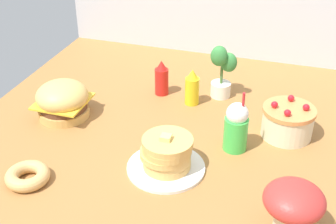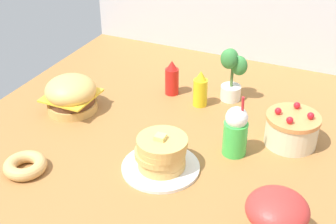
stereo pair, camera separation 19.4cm
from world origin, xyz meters
TOP-DOWN VIEW (x-y plane):
  - ground_plane at (0.00, 0.00)m, footprint 1.90×2.19m
  - burger at (-0.56, 0.15)m, footprint 0.25×0.25m
  - pancake_stack at (0.04, -0.10)m, footprint 0.32×0.32m
  - layer_cake at (0.48, 0.30)m, footprint 0.23×0.23m
  - ketchup_bottle at (-0.18, 0.50)m, footprint 0.07×0.07m
  - mustard_bottle at (-0.00, 0.45)m, footprint 0.07×0.07m
  - cream_soda_cup at (0.28, 0.13)m, footprint 0.10×0.10m
  - donut_pink_glaze at (-0.45, -0.34)m, footprint 0.17×0.17m
  - potted_plant at (0.12, 0.57)m, footprint 0.14×0.11m
  - mushroom_stool at (0.54, -0.30)m, footprint 0.21×0.21m

SIDE VIEW (x-z plane):
  - ground_plane at x=0.00m, z-range -0.02..0.00m
  - donut_pink_glaze at x=-0.45m, z-range 0.00..0.05m
  - pancake_stack at x=0.04m, z-range -0.02..0.15m
  - layer_cake at x=0.48m, z-range -0.01..0.16m
  - burger at x=-0.56m, z-range 0.00..0.17m
  - ketchup_bottle at x=-0.18m, z-range -0.01..0.18m
  - mustard_bottle at x=0.00m, z-range -0.01..0.18m
  - cream_soda_cup at x=0.28m, z-range -0.03..0.25m
  - mushroom_stool at x=0.54m, z-range 0.02..0.22m
  - potted_plant at x=0.12m, z-range 0.01..0.30m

